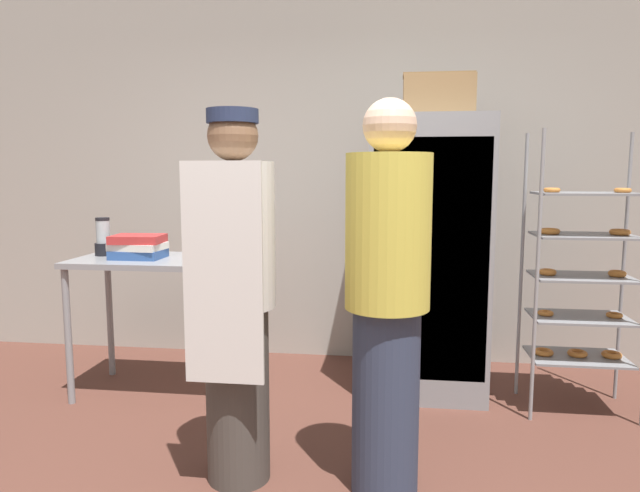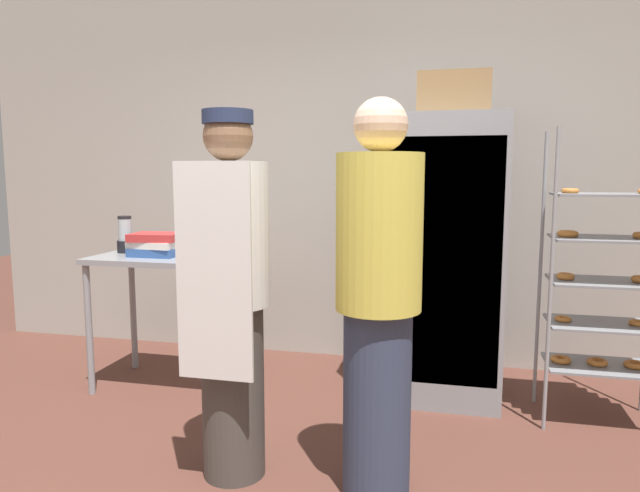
{
  "view_description": "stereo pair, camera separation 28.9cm",
  "coord_description": "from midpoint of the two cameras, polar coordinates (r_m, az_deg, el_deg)",
  "views": [
    {
      "loc": [
        0.43,
        -2.11,
        1.45
      ],
      "look_at": [
        0.06,
        0.73,
        1.08
      ],
      "focal_mm": 32.0,
      "sensor_mm": 36.0,
      "label": 1
    },
    {
      "loc": [
        0.72,
        -2.06,
        1.45
      ],
      "look_at": [
        0.06,
        0.73,
        1.08
      ],
      "focal_mm": 32.0,
      "sensor_mm": 36.0,
      "label": 2
    }
  ],
  "objects": [
    {
      "name": "cardboard_storage_box",
      "position": [
        3.79,
        9.54,
        14.59
      ],
      "size": [
        0.45,
        0.32,
        0.27
      ],
      "color": "#937047",
      "rests_on": "refrigerator"
    },
    {
      "name": "refrigerator",
      "position": [
        3.78,
        8.55,
        -1.09
      ],
      "size": [
        0.75,
        0.68,
        1.81
      ],
      "color": "gray",
      "rests_on": "ground_plane"
    },
    {
      "name": "person_customer",
      "position": [
        2.53,
        3.48,
        -5.24
      ],
      "size": [
        0.38,
        0.38,
        1.77
      ],
      "color": "#333D56",
      "rests_on": "ground_plane"
    },
    {
      "name": "prep_counter",
      "position": [
        3.9,
        -17.85,
        -2.88
      ],
      "size": [
        1.08,
        0.61,
        0.9
      ],
      "color": "gray",
      "rests_on": "ground_plane"
    },
    {
      "name": "back_wall",
      "position": [
        4.47,
        0.1,
        8.51
      ],
      "size": [
        6.4,
        0.12,
        3.09
      ],
      "primitive_type": "cube",
      "color": "#ADA89E",
      "rests_on": "ground_plane"
    },
    {
      "name": "binder_stack",
      "position": [
        3.9,
        -19.77,
        -0.08
      ],
      "size": [
        0.33,
        0.26,
        0.15
      ],
      "color": "#2D5193",
      "rests_on": "prep_counter"
    },
    {
      "name": "blender_pitcher",
      "position": [
        4.12,
        -22.76,
        0.67
      ],
      "size": [
        0.11,
        0.11,
        0.25
      ],
      "color": "black",
      "rests_on": "prep_counter"
    },
    {
      "name": "donut_box",
      "position": [
        3.77,
        -12.5,
        -0.52
      ],
      "size": [
        0.27,
        0.21,
        0.25
      ],
      "color": "silver",
      "rests_on": "prep_counter"
    },
    {
      "name": "person_baker",
      "position": [
        2.67,
        -11.54,
        -4.69
      ],
      "size": [
        0.37,
        0.38,
        1.73
      ],
      "color": "#47423D",
      "rests_on": "ground_plane"
    },
    {
      "name": "baking_rack",
      "position": [
        3.72,
        22.74,
        -2.99
      ],
      "size": [
        0.64,
        0.43,
        1.7
      ],
      "color": "#93969B",
      "rests_on": "ground_plane"
    }
  ]
}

